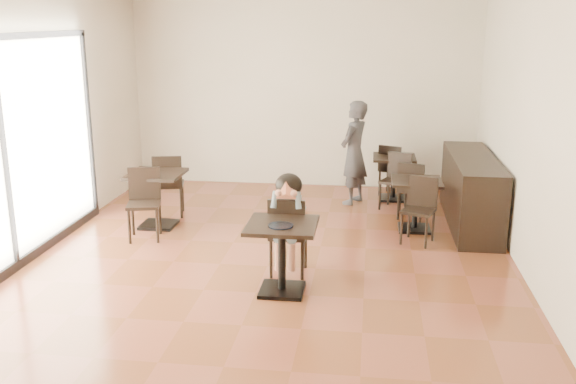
% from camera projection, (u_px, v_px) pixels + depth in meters
% --- Properties ---
extents(floor, '(6.00, 8.00, 0.01)m').
position_uv_depth(floor, '(267.00, 266.00, 7.76)').
color(floor, brown).
rests_on(floor, ground).
extents(wall_back, '(6.00, 0.01, 3.20)m').
position_uv_depth(wall_back, '(303.00, 95.00, 11.16)').
color(wall_back, silver).
rests_on(wall_back, floor).
extents(wall_front, '(6.00, 0.01, 3.20)m').
position_uv_depth(wall_front, '(147.00, 264.00, 3.51)').
color(wall_front, silver).
rests_on(wall_front, floor).
extents(wall_left, '(0.01, 8.00, 3.20)m').
position_uv_depth(wall_left, '(20.00, 130.00, 7.71)').
color(wall_left, silver).
rests_on(wall_left, floor).
extents(wall_right, '(0.01, 8.00, 3.20)m').
position_uv_depth(wall_right, '(538.00, 142.00, 6.96)').
color(wall_right, silver).
rests_on(wall_right, floor).
extents(storefront_window, '(0.04, 4.50, 2.60)m').
position_uv_depth(storefront_window, '(1.00, 155.00, 7.28)').
color(storefront_window, white).
rests_on(storefront_window, floor).
extents(child_table, '(0.74, 0.74, 0.79)m').
position_uv_depth(child_table, '(282.00, 258.00, 6.93)').
color(child_table, black).
rests_on(child_table, floor).
extents(child_chair, '(0.42, 0.42, 0.95)m').
position_uv_depth(child_chair, '(289.00, 235.00, 7.43)').
color(child_chair, black).
rests_on(child_chair, floor).
extents(child, '(0.42, 0.59, 1.19)m').
position_uv_depth(child, '(289.00, 225.00, 7.40)').
color(child, slate).
rests_on(child, child_chair).
extents(plate, '(0.27, 0.27, 0.02)m').
position_uv_depth(plate, '(281.00, 226.00, 6.73)').
color(plate, black).
rests_on(plate, child_table).
extents(pizza_slice, '(0.28, 0.21, 0.06)m').
position_uv_depth(pizza_slice, '(286.00, 193.00, 7.11)').
color(pizza_slice, tan).
rests_on(pizza_slice, child).
extents(adult_patron, '(0.61, 0.71, 1.66)m').
position_uv_depth(adult_patron, '(354.00, 153.00, 10.21)').
color(adult_patron, '#3C3B40').
rests_on(adult_patron, floor).
extents(cafe_table_mid, '(0.88, 0.88, 0.73)m').
position_uv_depth(cafe_table_mid, '(415.00, 205.00, 9.00)').
color(cafe_table_mid, black).
rests_on(cafe_table_mid, floor).
extents(cafe_table_left, '(0.90, 0.90, 0.79)m').
position_uv_depth(cafe_table_left, '(157.00, 200.00, 9.15)').
color(cafe_table_left, black).
rests_on(cafe_table_left, floor).
extents(cafe_table_back, '(0.91, 0.91, 0.72)m').
position_uv_depth(cafe_table_back, '(393.00, 178.00, 10.53)').
color(cafe_table_back, black).
rests_on(cafe_table_back, floor).
extents(chair_mid_a, '(0.51, 0.51, 0.88)m').
position_uv_depth(chair_mid_a, '(413.00, 190.00, 9.51)').
color(chair_mid_a, black).
rests_on(chair_mid_a, floor).
extents(chair_mid_b, '(0.51, 0.51, 0.88)m').
position_uv_depth(chair_mid_b, '(418.00, 211.00, 8.46)').
color(chair_mid_b, black).
rests_on(chair_mid_b, floor).
extents(chair_left_a, '(0.52, 0.52, 0.95)m').
position_uv_depth(chair_left_a, '(169.00, 185.00, 9.66)').
color(chair_left_a, black).
rests_on(chair_left_a, floor).
extents(chair_left_b, '(0.52, 0.52, 0.95)m').
position_uv_depth(chair_left_b, '(144.00, 205.00, 8.60)').
color(chair_left_b, black).
rests_on(chair_left_b, floor).
extents(chair_back_a, '(0.52, 0.52, 0.87)m').
position_uv_depth(chair_back_a, '(393.00, 170.00, 10.79)').
color(chair_back_a, black).
rests_on(chair_back_a, floor).
extents(chair_back_b, '(0.52, 0.52, 0.87)m').
position_uv_depth(chair_back_b, '(395.00, 182.00, 9.99)').
color(chair_back_b, black).
rests_on(chair_back_b, floor).
extents(service_counter, '(0.60, 2.40, 1.00)m').
position_uv_depth(service_counter, '(471.00, 191.00, 9.21)').
color(service_counter, black).
rests_on(service_counter, floor).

